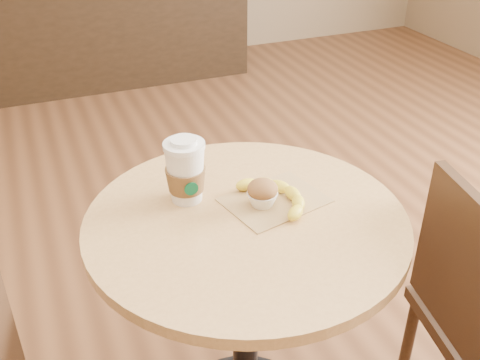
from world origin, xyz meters
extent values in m
cylinder|color=black|center=(-0.06, 0.11, 0.38)|extent=(0.07, 0.07, 0.72)
cylinder|color=tan|center=(-0.06, 0.11, 0.73)|extent=(0.78, 0.78, 0.03)
cylinder|color=#382313|center=(0.42, 0.01, 0.21)|extent=(0.03, 0.03, 0.42)
cube|color=#382313|center=(0.38, -0.15, 0.65)|extent=(0.09, 0.35, 0.39)
cube|color=black|center=(0.00, 3.18, 0.50)|extent=(2.20, 0.60, 1.00)
cube|color=#A68250|center=(0.03, 0.15, 0.75)|extent=(0.27, 0.23, 0.00)
cylinder|color=white|center=(-0.17, 0.24, 0.90)|extent=(0.10, 0.10, 0.01)
cylinder|color=white|center=(-0.17, 0.24, 0.91)|extent=(0.06, 0.06, 0.01)
cylinder|color=#074F2C|center=(-0.17, 0.19, 0.81)|extent=(0.03, 0.00, 0.03)
ellipsoid|color=brown|center=(-0.01, 0.14, 0.80)|extent=(0.08, 0.08, 0.05)
ellipsoid|color=beige|center=(-0.01, 0.14, 0.81)|extent=(0.03, 0.03, 0.02)
camera|label=1|loc=(-0.49, -0.90, 1.52)|focal=42.00mm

